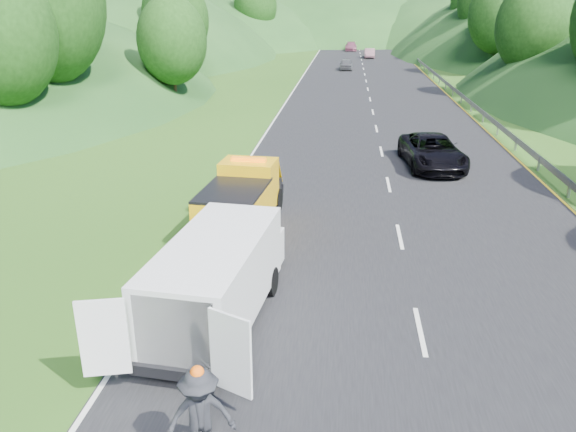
# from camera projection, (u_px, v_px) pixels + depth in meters

# --- Properties ---
(ground) EXTENTS (320.00, 320.00, 0.00)m
(ground) POSITION_uv_depth(u_px,v_px,m) (304.00, 287.00, 15.89)
(ground) COLOR #38661E
(ground) RESTS_ON ground
(road_surface) EXTENTS (14.00, 200.00, 0.02)m
(road_surface) POSITION_uv_depth(u_px,v_px,m) (368.00, 89.00, 52.81)
(road_surface) COLOR black
(road_surface) RESTS_ON ground
(guardrail) EXTENTS (0.06, 140.00, 1.52)m
(guardrail) POSITION_uv_depth(u_px,v_px,m) (429.00, 75.00, 63.75)
(guardrail) COLOR gray
(guardrail) RESTS_ON ground
(tree_line_left) EXTENTS (14.00, 140.00, 14.00)m
(tree_line_left) POSITION_uv_depth(u_px,v_px,m) (194.00, 65.00, 73.53)
(tree_line_left) COLOR #245418
(tree_line_left) RESTS_ON ground
(tree_line_right) EXTENTS (14.00, 140.00, 14.00)m
(tree_line_right) POSITION_uv_depth(u_px,v_px,m) (525.00, 69.00, 69.51)
(tree_line_right) COLOR #245418
(tree_line_right) RESTS_ON ground
(hills_backdrop) EXTENTS (201.00, 288.60, 44.00)m
(hills_backdrop) POSITION_uv_depth(u_px,v_px,m) (370.00, 36.00, 140.60)
(hills_backdrop) COLOR #2D5B23
(hills_backdrop) RESTS_ON ground
(tow_truck) EXTENTS (2.43, 5.52, 2.31)m
(tow_truck) POSITION_uv_depth(u_px,v_px,m) (242.00, 197.00, 19.83)
(tow_truck) COLOR black
(tow_truck) RESTS_ON ground
(white_van) EXTENTS (3.51, 6.66, 2.28)m
(white_van) POSITION_uv_depth(u_px,v_px,m) (218.00, 276.00, 13.73)
(white_van) COLOR black
(white_van) RESTS_ON ground
(woman) EXTENTS (0.47, 0.62, 1.63)m
(woman) POSITION_uv_depth(u_px,v_px,m) (218.00, 255.00, 17.97)
(woman) COLOR white
(woman) RESTS_ON ground
(child) EXTENTS (0.51, 0.44, 0.90)m
(child) POSITION_uv_depth(u_px,v_px,m) (204.00, 292.00, 15.65)
(child) COLOR tan
(child) RESTS_ON ground
(suitcase) EXTENTS (0.40, 0.30, 0.58)m
(suitcase) POSITION_uv_depth(u_px,v_px,m) (170.00, 257.00, 17.12)
(suitcase) COLOR #514F3D
(suitcase) RESTS_ON ground
(passing_suv) EXTENTS (3.06, 5.76, 1.54)m
(passing_suv) POSITION_uv_depth(u_px,v_px,m) (431.00, 167.00, 27.64)
(passing_suv) COLOR black
(passing_suv) RESTS_ON ground
(dist_car_a) EXTENTS (1.52, 3.78, 1.29)m
(dist_car_a) POSITION_uv_depth(u_px,v_px,m) (346.00, 70.00, 68.53)
(dist_car_a) COLOR #424347
(dist_car_a) RESTS_ON ground
(dist_car_b) EXTENTS (1.45, 4.16, 1.37)m
(dist_car_b) POSITION_uv_depth(u_px,v_px,m) (369.00, 58.00, 83.42)
(dist_car_b) COLOR #734D57
(dist_car_b) RESTS_ON ground
(dist_car_c) EXTENTS (1.98, 4.86, 1.41)m
(dist_car_c) POSITION_uv_depth(u_px,v_px,m) (351.00, 51.00, 96.45)
(dist_car_c) COLOR #8A455E
(dist_car_c) RESTS_ON ground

